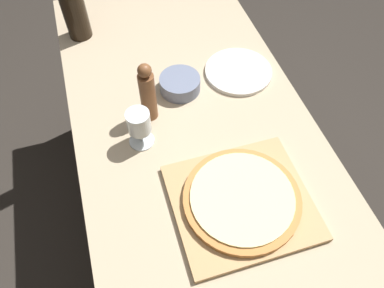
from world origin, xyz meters
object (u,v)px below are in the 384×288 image
object	(u,v)px
pepper_mill	(148,93)
wine_glass	(139,124)
wine_bottle	(71,0)
pizza	(242,198)
small_bowl	(181,84)

from	to	relation	value
pepper_mill	wine_glass	world-z (taller)	pepper_mill
wine_bottle	pepper_mill	size ratio (longest dim) A/B	1.72
pizza	wine_glass	xyz separation A→B (m)	(-0.21, 0.29, 0.06)
pizza	wine_glass	size ratio (longest dim) A/B	2.48
wine_bottle	pizza	bearing A→B (deg)	-68.91
pepper_mill	wine_glass	size ratio (longest dim) A/B	1.67
wine_bottle	small_bowl	world-z (taller)	wine_bottle
wine_glass	small_bowl	size ratio (longest dim) A/B	0.94
small_bowl	pepper_mill	bearing A→B (deg)	-146.43
wine_bottle	wine_glass	xyz separation A→B (m)	(0.12, -0.57, -0.07)
wine_bottle	small_bowl	bearing A→B (deg)	-53.31
pizza	wine_glass	world-z (taller)	wine_glass
wine_bottle	pepper_mill	world-z (taller)	wine_bottle
pizza	pepper_mill	distance (m)	0.42
wine_glass	small_bowl	world-z (taller)	wine_glass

